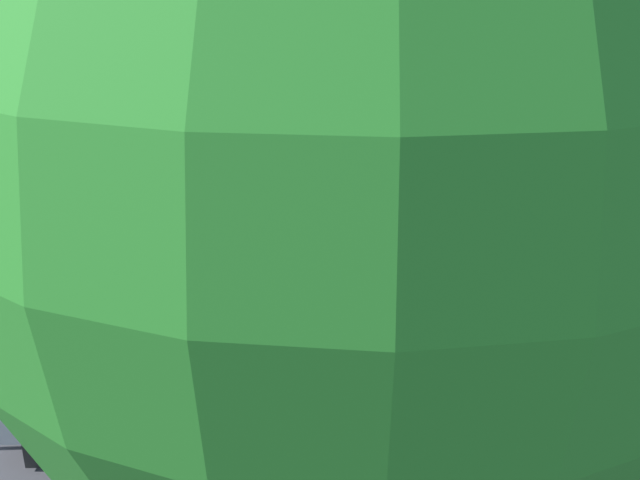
{
  "coord_description": "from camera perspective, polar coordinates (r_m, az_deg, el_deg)",
  "views": [
    {
      "loc": [
        0.86,
        14.26,
        6.34
      ],
      "look_at": [
        0.65,
        0.36,
        1.1
      ],
      "focal_mm": 40.25,
      "sensor_mm": 36.0,
      "label": 1
    }
  ],
  "objects": [
    {
      "name": "spectator_far_right",
      "position": [
        13.19,
        -5.22,
        -3.02
      ],
      "size": [
        0.57,
        0.39,
        1.78
      ],
      "color": "#473823",
      "rests_on": "ground_plane"
    },
    {
      "name": "tree_centre",
      "position": [
        3.75,
        2.48,
        11.32
      ],
      "size": [
        4.18,
        4.18,
        8.15
      ],
      "color": "#51381E",
      "rests_on": "ground_plane"
    },
    {
      "name": "stunt_motorcycle",
      "position": [
        17.15,
        -5.61,
        2.53
      ],
      "size": [
        1.97,
        0.58,
        1.79
      ],
      "color": "black",
      "rests_on": "ground_plane"
    },
    {
      "name": "spectator_left",
      "position": [
        13.4,
        7.81,
        -2.92
      ],
      "size": [
        0.57,
        0.33,
        1.71
      ],
      "color": "black",
      "rests_on": "ground_plane"
    },
    {
      "name": "bay_line_c",
      "position": [
        16.68,
        -2.89,
        -1.69
      ],
      "size": [
        0.13,
        4.62,
        0.01
      ],
      "color": "white",
      "rests_on": "ground_plane"
    },
    {
      "name": "tour_bus",
      "position": [
        10.34,
        3.78,
        -6.39
      ],
      "size": [
        10.25,
        2.67,
        3.25
      ],
      "color": "#8C939E",
      "rests_on": "ground_plane"
    },
    {
      "name": "bay_line_b",
      "position": [
        16.78,
        5.59,
        -1.64
      ],
      "size": [
        0.12,
        4.06,
        0.01
      ],
      "color": "white",
      "rests_on": "ground_plane"
    },
    {
      "name": "spectator_right",
      "position": [
        13.21,
        -1.2,
        -2.94
      ],
      "size": [
        0.58,
        0.36,
        1.76
      ],
      "color": "#473823",
      "rests_on": "ground_plane"
    },
    {
      "name": "bay_line_d",
      "position": [
        16.95,
        -11.28,
        -1.71
      ],
      "size": [
        0.12,
        4.01,
        0.01
      ],
      "color": "white",
      "rests_on": "ground_plane"
    },
    {
      "name": "spectator_far_left",
      "position": [
        13.42,
        12.18,
        -3.3
      ],
      "size": [
        0.58,
        0.37,
        1.69
      ],
      "color": "black",
      "rests_on": "ground_plane"
    },
    {
      "name": "parked_motorcycle_silver",
      "position": [
        12.88,
        -4.78,
        -6.47
      ],
      "size": [
        2.03,
        0.69,
        0.99
      ],
      "color": "black",
      "rests_on": "ground_plane"
    },
    {
      "name": "ground_plane",
      "position": [
        15.63,
        2.35,
        -3.29
      ],
      "size": [
        80.0,
        80.0,
        0.0
      ],
      "primitive_type": "plane",
      "color": "#38383D"
    },
    {
      "name": "bay_line_a",
      "position": [
        17.23,
        13.79,
        -1.55
      ],
      "size": [
        0.13,
        4.53,
        0.01
      ],
      "color": "white",
      "rests_on": "ground_plane"
    },
    {
      "name": "spectator_centre",
      "position": [
        13.08,
        4.01,
        -3.42
      ],
      "size": [
        0.57,
        0.32,
        1.71
      ],
      "color": "#473823",
      "rests_on": "ground_plane"
    }
  ]
}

